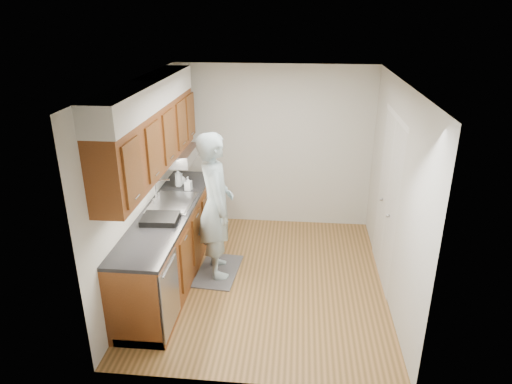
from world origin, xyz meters
TOP-DOWN VIEW (x-y plane):
  - floor at (0.00, 0.00)m, footprint 3.50×3.50m
  - ceiling at (0.00, 0.00)m, footprint 3.50×3.50m
  - wall_left at (-1.50, 0.00)m, footprint 0.02×3.50m
  - wall_right at (1.50, 0.00)m, footprint 0.02×3.50m
  - wall_back at (0.00, 1.75)m, footprint 3.00×0.02m
  - counter at (-1.20, -0.00)m, footprint 0.64×2.80m
  - upper_cabinets at (-1.33, 0.05)m, footprint 0.47×2.80m
  - closet_door at (1.49, 0.30)m, footprint 0.02×1.22m
  - floor_mat at (-0.62, 0.14)m, footprint 0.58×0.90m
  - person at (-0.62, 0.14)m, footprint 0.71×0.87m
  - soap_bottle_a at (-1.26, 0.78)m, footprint 0.14×0.14m
  - soap_bottle_b at (-1.09, 0.65)m, footprint 0.10×0.10m
  - soap_bottle_c at (-1.24, 0.86)m, footprint 0.17×0.17m
  - dish_rack at (-1.19, -0.34)m, footprint 0.43×0.37m

SIDE VIEW (x-z plane):
  - floor at x=0.00m, z-range 0.00..0.00m
  - floor_mat at x=-0.62m, z-range 0.00..0.02m
  - counter at x=-1.20m, z-range -0.16..1.14m
  - dish_rack at x=-1.19m, z-range 0.94..1.00m
  - soap_bottle_c at x=-1.24m, z-range 0.94..1.10m
  - closet_door at x=1.49m, z-range 0.00..2.05m
  - soap_bottle_b at x=-1.09m, z-range 0.94..1.13m
  - soap_bottle_a at x=-1.26m, z-range 0.94..1.21m
  - person at x=-0.62m, z-range 0.02..2.15m
  - wall_left at x=-1.50m, z-range 0.00..2.50m
  - wall_right at x=1.50m, z-range 0.00..2.50m
  - wall_back at x=0.00m, z-range 0.00..2.50m
  - upper_cabinets at x=-1.33m, z-range 1.34..2.55m
  - ceiling at x=0.00m, z-range 2.50..2.50m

